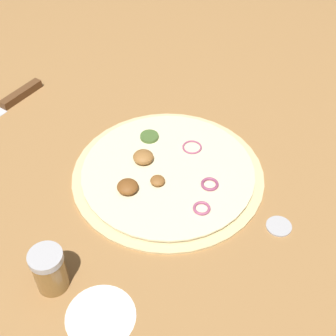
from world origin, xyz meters
TOP-DOWN VIEW (x-y plane):
  - ground_plane at (0.00, 0.00)m, footprint 3.00×3.00m
  - pizza at (0.00, -0.00)m, footprint 0.37×0.37m
  - knife at (-0.14, -0.40)m, footprint 0.32×0.16m
  - spice_jar at (0.27, -0.13)m, footprint 0.05×0.05m
  - loose_cap at (0.09, 0.21)m, footprint 0.04×0.04m
  - flour_patch at (0.31, -0.05)m, footprint 0.11×0.11m

SIDE VIEW (x-z plane):
  - ground_plane at x=0.00m, z-range 0.00..0.00m
  - flour_patch at x=0.31m, z-range 0.00..0.00m
  - loose_cap at x=0.09m, z-range 0.00..0.01m
  - knife at x=-0.14m, z-range 0.00..0.02m
  - pizza at x=0.00m, z-range -0.01..0.02m
  - spice_jar at x=0.27m, z-range 0.00..0.08m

